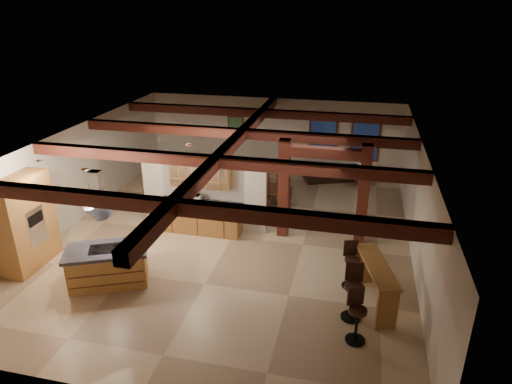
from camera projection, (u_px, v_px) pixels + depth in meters
ground at (232, 237)px, 13.32m from camera, size 12.00×12.00×0.00m
room_walls at (231, 180)px, 12.63m from camera, size 12.00×12.00×12.00m
ceiling_beams at (230, 146)px, 12.25m from camera, size 10.00×12.00×0.28m
timber_posts at (323, 182)px, 12.57m from camera, size 2.50×0.30×2.90m
partition_wall at (204, 193)px, 13.55m from camera, size 3.80×0.18×2.20m
pantry_cabinet at (25, 223)px, 11.49m from camera, size 0.67×1.60×2.40m
back_counter at (201, 217)px, 13.44m from camera, size 2.50×0.66×0.94m
upper_display_cabinet at (201, 171)px, 13.09m from camera, size 1.80×0.36×0.95m
range_hood at (101, 217)px, 10.48m from camera, size 1.10×1.10×1.40m
back_windows at (344, 138)px, 17.49m from camera, size 2.70×0.07×1.70m
framed_art at (236, 127)px, 18.30m from camera, size 0.65×0.05×0.85m
recessed_cans at (107, 158)px, 11.00m from camera, size 3.16×2.46×0.03m
kitchen_island at (108, 265)px, 10.99m from camera, size 2.16×1.71×0.95m
dining_table at (264, 196)px, 15.34m from camera, size 1.95×1.41×0.62m
sofa at (334, 171)px, 17.48m from camera, size 2.42×1.66×0.66m
microwave at (193, 198)px, 13.26m from camera, size 0.47×0.34×0.24m
bar_counter at (376, 278)px, 10.13m from camera, size 0.98×2.00×1.02m
side_table at (363, 177)px, 17.06m from camera, size 0.56×0.56×0.56m
table_lamp at (364, 164)px, 16.86m from camera, size 0.29×0.29×0.34m
bar_stool_a at (356, 315)px, 9.06m from camera, size 0.44×0.45×1.17m
bar_stool_b at (353, 292)px, 9.71m from camera, size 0.45×0.45×1.28m
bar_stool_c at (351, 264)px, 10.82m from camera, size 0.44×0.45×1.17m
dining_chairs at (264, 189)px, 15.23m from camera, size 2.07×2.07×1.13m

